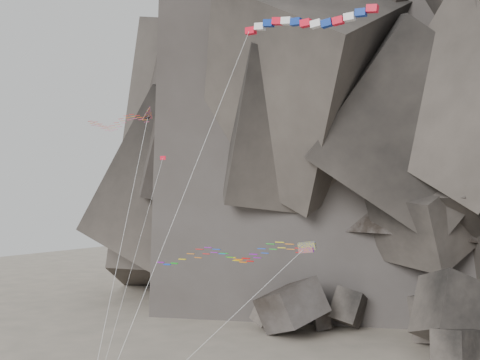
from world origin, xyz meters
The scene contains 6 objects.
headland centered at (0.00, 70.00, 42.00)m, with size 110.00×70.00×84.00m, color #4F4841, non-canonical shape.
boulder_field centered at (12.20, 33.68, 2.72)m, with size 65.15×17.52×11.12m.
delta_kite centered at (-10.76, 1.14, 26.27)m, with size 14.21×15.16×26.10m.
banner_kite centered at (9.64, 1.33, 32.74)m, with size 15.52×15.07×32.04m.
parafoil_kite centered at (0.71, 3.06, 14.18)m, with size 15.75×17.09×14.05m.
pennant_kite centered at (-3.44, -2.55, 17.38)m, with size 4.51×13.71×21.30m.
Camera 1 is at (30.83, -40.35, 19.57)m, focal length 45.00 mm.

